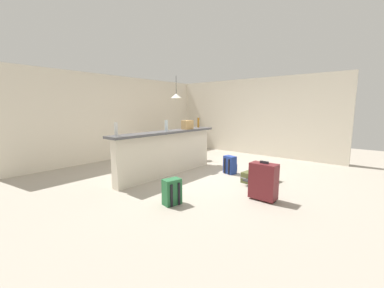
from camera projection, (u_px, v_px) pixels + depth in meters
name	position (u px, v px, depth m)	size (l,w,h in m)	color
ground_plane	(199.00, 173.00, 5.81)	(13.00, 13.00, 0.05)	#ADA393
wall_back	(123.00, 117.00, 7.55)	(6.60, 0.10, 2.50)	silver
wall_right	(248.00, 117.00, 8.14)	(0.10, 6.00, 2.50)	silver
partition_half_wall	(168.00, 154.00, 5.55)	(2.80, 0.20, 0.97)	silver
bar_countertop	(167.00, 132.00, 5.47)	(2.96, 0.40, 0.05)	#4C4C51
bottle_white	(116.00, 129.00, 4.52)	(0.06, 0.06, 0.25)	silver
bottle_clear	(166.00, 126.00, 5.43)	(0.07, 0.07, 0.25)	silver
bottle_amber	(198.00, 123.00, 6.45)	(0.06, 0.06, 0.26)	#9E661E
grocery_bag	(187.00, 125.00, 5.92)	(0.26, 0.18, 0.22)	tan
dining_table	(175.00, 137.00, 7.56)	(1.10, 0.80, 0.74)	brown
dining_chair_near_partition	(187.00, 143.00, 7.12)	(0.44, 0.44, 0.93)	black
pendant_lamp	(176.00, 96.00, 7.31)	(0.34, 0.34, 0.71)	black
suitcase_flat_olive	(259.00, 177.00, 5.06)	(0.86, 0.57, 0.22)	#51562D
backpack_green	(172.00, 192.00, 3.87)	(0.31, 0.29, 0.42)	#286B3D
suitcase_upright_maroon	(263.00, 181.00, 4.03)	(0.25, 0.44, 0.67)	maroon
backpack_blue	(230.00, 165.00, 5.70)	(0.29, 0.32, 0.42)	#233D93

